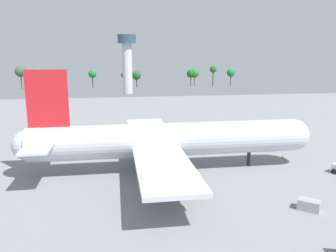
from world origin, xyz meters
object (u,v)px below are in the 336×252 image
Objects in this scene: cargo_container_aft at (309,205)px; catering_truck at (244,133)px; cargo_airplane at (168,140)px; control_tower at (127,58)px; safety_cone_nose at (283,157)px.

catering_truck is at bearing 80.64° from cargo_container_aft.
cargo_airplane is 1.77× the size of control_tower.
control_tower is at bearing 104.37° from catering_truck.
cargo_airplane is 13.97× the size of catering_truck.
catering_truck is (25.73, 24.32, -5.12)m from cargo_airplane.
safety_cone_nose is at bearing 8.09° from cargo_airplane.
cargo_airplane is at bearing -88.88° from control_tower.
control_tower reaches higher than safety_cone_nose.
catering_truck is 45.79m from cargo_container_aft.
catering_truck is 1.17× the size of cargo_container_aft.
safety_cone_nose is at bearing -77.36° from control_tower.
catering_truck reaches higher than cargo_container_aft.
cargo_container_aft is at bearing -48.77° from cargo_airplane.
cargo_airplane reaches higher than safety_cone_nose.
cargo_container_aft is 5.36× the size of safety_cone_nose.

